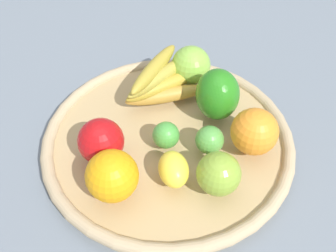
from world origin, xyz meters
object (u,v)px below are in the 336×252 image
object	(u,v)px
banana_bunch	(162,81)
lime_0	(166,135)
lemon_0	(174,169)
apple_2	(219,174)
apple_0	(191,65)
lime_1	(210,140)
orange_1	(254,132)
orange_0	(112,176)
apple_1	(101,141)
bell_pepper	(217,94)

from	to	relation	value
banana_bunch	lime_0	distance (m)	0.13
lemon_0	apple_2	size ratio (longest dim) A/B	0.94
banana_bunch	apple_0	world-z (taller)	apple_0
apple_2	lime_1	world-z (taller)	apple_2
orange_1	apple_0	world-z (taller)	orange_1
banana_bunch	apple_0	distance (m)	0.07
lemon_0	apple_0	distance (m)	0.24
lemon_0	banana_bunch	xyz separation A→B (m)	(-0.18, -0.09, 0.01)
banana_bunch	apple_2	xyz separation A→B (m)	(0.17, 0.16, 0.00)
banana_bunch	orange_0	distance (m)	0.23
apple_1	bell_pepper	bearing A→B (deg)	137.65
apple_2	orange_0	bearing A→B (deg)	-66.59
apple_2	lime_0	size ratio (longest dim) A/B	1.48
orange_1	lime_1	distance (m)	0.07
apple_0	lime_1	size ratio (longest dim) A/B	1.60
bell_pepper	lime_1	world-z (taller)	bell_pepper
apple_0	lime_0	bearing A→B (deg)	4.56
orange_1	bell_pepper	bearing A→B (deg)	-125.74
lime_0	apple_0	distance (m)	0.18
lemon_0	bell_pepper	size ratio (longest dim) A/B	0.67
banana_bunch	orange_1	bearing A→B (deg)	69.53
orange_0	orange_1	world-z (taller)	orange_0
lemon_0	orange_1	world-z (taller)	orange_1
banana_bunch	orange_0	xyz separation A→B (m)	(0.23, 0.01, 0.01)
banana_bunch	orange_0	world-z (taller)	orange_0
apple_2	orange_0	size ratio (longest dim) A/B	0.85
lime_1	lime_0	bearing A→B (deg)	-78.43
lemon_0	banana_bunch	bearing A→B (deg)	-153.52
apple_2	apple_0	xyz separation A→B (m)	(-0.23, -0.12, 0.00)
orange_1	apple_2	bearing A→B (deg)	-18.55
lemon_0	lime_1	distance (m)	0.09
orange_1	apple_1	distance (m)	0.25
orange_0	lime_1	world-z (taller)	orange_0
bell_pepper	apple_1	size ratio (longest dim) A/B	1.27
banana_bunch	lime_0	xyz separation A→B (m)	(0.12, 0.05, -0.01)
lime_0	apple_0	bearing A→B (deg)	-175.44
bell_pepper	apple_0	distance (m)	0.11
apple_2	apple_0	size ratio (longest dim) A/B	0.89
orange_1	banana_bunch	bearing A→B (deg)	-110.47
lemon_0	lime_1	size ratio (longest dim) A/B	1.33
orange_0	apple_1	bearing A→B (deg)	-139.69
orange_1	apple_1	xyz separation A→B (m)	(0.11, -0.23, -0.00)
lemon_0	lime_0	xyz separation A→B (m)	(-0.06, -0.04, -0.00)
bell_pepper	orange_1	bearing A→B (deg)	19.50
lemon_0	lime_1	world-z (taller)	same
lemon_0	apple_1	world-z (taller)	apple_1
bell_pepper	lime_1	xyz separation A→B (m)	(0.09, 0.01, -0.02)
apple_1	orange_0	bearing A→B (deg)	40.31
banana_bunch	lime_0	bearing A→B (deg)	24.43
orange_1	orange_0	bearing A→B (deg)	-47.90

